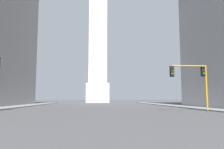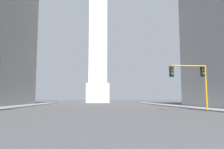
{
  "view_description": "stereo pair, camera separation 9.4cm",
  "coord_description": "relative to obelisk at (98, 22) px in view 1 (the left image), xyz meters",
  "views": [
    {
      "loc": [
        -0.9,
        -1.28,
        1.53
      ],
      "look_at": [
        3.77,
        58.13,
        7.99
      ],
      "focal_mm": 35.0,
      "sensor_mm": 36.0,
      "label": 1
    },
    {
      "loc": [
        -0.81,
        -1.28,
        1.53
      ],
      "look_at": [
        3.77,
        58.13,
        7.99
      ],
      "focal_mm": 35.0,
      "sensor_mm": 36.0,
      "label": 2
    }
  ],
  "objects": [
    {
      "name": "sidewalk_right",
      "position": [
        15.23,
        -46.85,
        -28.25
      ],
      "size": [
        5.0,
        87.84,
        0.15
      ],
      "primitive_type": "cube",
      "color": "slate",
      "rests_on": "ground_plane"
    },
    {
      "name": "traffic_light_mid_right",
      "position": [
        10.95,
        -49.29,
        -24.15
      ],
      "size": [
        4.63,
        0.52,
        5.5
      ],
      "color": "orange",
      "rests_on": "ground_plane"
    },
    {
      "name": "obelisk",
      "position": [
        0.0,
        0.0,
        0.0
      ],
      "size": [
        7.62,
        7.62,
        59.71
      ],
      "color": "silver",
      "rests_on": "ground_plane"
    }
  ]
}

